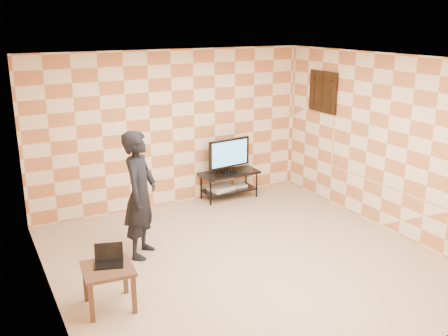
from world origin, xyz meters
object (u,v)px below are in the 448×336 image
(side_table, at_px, (108,274))
(person, at_px, (140,195))
(tv, at_px, (229,154))
(tv_stand, at_px, (229,179))

(side_table, relative_size, person, 0.34)
(tv, bearing_deg, person, -146.07)
(tv_stand, relative_size, person, 0.61)
(tv, height_order, person, person)
(tv_stand, height_order, side_table, same)
(tv_stand, height_order, tv, tv)
(tv_stand, relative_size, tv, 1.27)
(person, bearing_deg, tv, -18.43)
(tv, xyz_separation_m, side_table, (-2.94, -2.56, -0.43))
(tv_stand, bearing_deg, person, -146.02)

